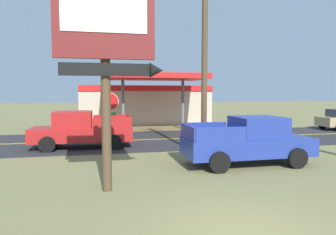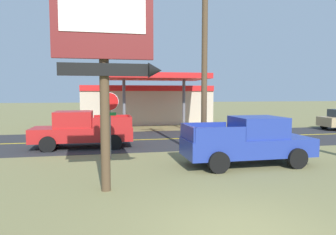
% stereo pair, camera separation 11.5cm
% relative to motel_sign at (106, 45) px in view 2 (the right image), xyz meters
% --- Properties ---
extents(road_asphalt, '(140.00, 8.00, 0.02)m').
position_rel_motel_sign_xyz_m(road_asphalt, '(2.72, 9.62, -4.29)').
color(road_asphalt, '#2B2B2D').
rests_on(road_asphalt, ground).
extents(road_centre_line, '(126.00, 0.20, 0.01)m').
position_rel_motel_sign_xyz_m(road_centre_line, '(2.72, 9.62, -4.28)').
color(road_centre_line, gold).
rests_on(road_centre_line, road_asphalt).
extents(motel_sign, '(3.09, 0.54, 6.31)m').
position_rel_motel_sign_xyz_m(motel_sign, '(0.00, 0.00, 0.00)').
color(motel_sign, brown).
rests_on(motel_sign, ground).
extents(stop_sign, '(0.80, 0.08, 2.95)m').
position_rel_motel_sign_xyz_m(stop_sign, '(0.09, 4.59, -2.28)').
color(stop_sign, slate).
rests_on(stop_sign, ground).
extents(utility_pole, '(1.69, 0.26, 9.03)m').
position_rel_motel_sign_xyz_m(utility_pole, '(4.28, 4.11, 0.48)').
color(utility_pole, brown).
rests_on(utility_pole, ground).
extents(gas_station, '(12.00, 11.50, 4.40)m').
position_rel_motel_sign_xyz_m(gas_station, '(3.63, 20.39, -2.36)').
color(gas_station, beige).
rests_on(gas_station, ground).
extents(pickup_blue_parked_on_lawn, '(5.23, 2.30, 1.96)m').
position_rel_motel_sign_xyz_m(pickup_blue_parked_on_lawn, '(5.62, 2.35, -3.34)').
color(pickup_blue_parked_on_lawn, '#233893').
rests_on(pickup_blue_parked_on_lawn, ground).
extents(pickup_red_on_road, '(5.20, 2.24, 1.96)m').
position_rel_motel_sign_xyz_m(pickup_red_on_road, '(-1.39, 7.62, -3.34)').
color(pickup_red_on_road, red).
rests_on(pickup_red_on_road, ground).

